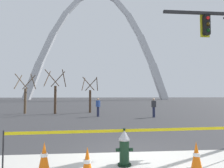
% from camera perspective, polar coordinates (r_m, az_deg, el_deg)
% --- Properties ---
extents(ground_plane, '(240.00, 240.00, 0.00)m').
position_cam_1_polar(ground_plane, '(6.89, 4.63, -18.95)').
color(ground_plane, '#333335').
extents(fire_hydrant, '(0.46, 0.48, 0.99)m').
position_cam_1_polar(fire_hydrant, '(5.67, 3.49, -17.60)').
color(fire_hydrant, black).
rests_on(fire_hydrant, ground).
extents(caution_tape_barrier, '(6.15, 0.36, 1.00)m').
position_cam_1_polar(caution_tape_barrier, '(5.67, 3.19, -15.20)').
color(caution_tape_barrier, '#232326').
rests_on(caution_tape_barrier, ground).
extents(traffic_cone_by_hydrant, '(0.36, 0.36, 0.73)m').
position_cam_1_polar(traffic_cone_by_hydrant, '(5.52, -18.66, -19.03)').
color(traffic_cone_by_hydrant, black).
rests_on(traffic_cone_by_hydrant, ground).
extents(traffic_cone_mid_sidewalk, '(0.36, 0.36, 0.73)m').
position_cam_1_polar(traffic_cone_mid_sidewalk, '(4.85, -7.02, -21.46)').
color(traffic_cone_mid_sidewalk, black).
rests_on(traffic_cone_mid_sidewalk, ground).
extents(traffic_cone_curb_edge, '(0.36, 0.36, 0.73)m').
position_cam_1_polar(traffic_cone_curb_edge, '(5.69, 22.77, -18.44)').
color(traffic_cone_curb_edge, black).
rests_on(traffic_cone_curb_edge, ground).
extents(monument_arch, '(51.90, 2.38, 40.25)m').
position_cam_1_polar(monument_arch, '(74.29, -4.11, 9.45)').
color(monument_arch, silver).
rests_on(monument_arch, ground).
extents(tree_far_left, '(1.81, 1.82, 3.92)m').
position_cam_1_polar(tree_far_left, '(21.84, -23.34, -3.14)').
color(tree_far_left, brown).
rests_on(tree_far_left, ground).
extents(tree_left_mid, '(1.99, 2.00, 4.31)m').
position_cam_1_polar(tree_left_mid, '(20.69, -15.75, -2.81)').
color(tree_left_mid, '#473323').
rests_on(tree_left_mid, ground).
extents(tree_center_left, '(1.72, 1.73, 3.70)m').
position_cam_1_polar(tree_center_left, '(21.32, -6.22, -3.64)').
color(tree_center_left, '#473323').
rests_on(tree_center_left, ground).
extents(pedestrian_walking_left, '(0.38, 0.39, 1.59)m').
position_cam_1_polar(pedestrian_walking_left, '(17.46, -3.97, -6.52)').
color(pedestrian_walking_left, '#232847').
rests_on(pedestrian_walking_left, ground).
extents(pedestrian_standing_center, '(0.35, 0.22, 1.59)m').
position_cam_1_polar(pedestrian_standing_center, '(17.23, 11.73, -6.51)').
color(pedestrian_standing_center, '#232847').
rests_on(pedestrian_standing_center, ground).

